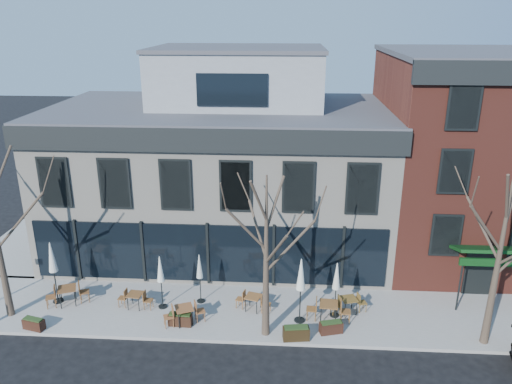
{
  "coord_description": "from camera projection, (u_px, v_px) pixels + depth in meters",
  "views": [
    {
      "loc": [
        3.74,
        -21.73,
        12.87
      ],
      "look_at": [
        2.22,
        2.0,
        4.39
      ],
      "focal_mm": 35.0,
      "sensor_mm": 36.0,
      "label": 1
    }
  ],
  "objects": [
    {
      "name": "ground",
      "position": [
        209.0,
        287.0,
        24.97
      ],
      "size": [
        120.0,
        120.0,
        0.0
      ],
      "primitive_type": "plane",
      "color": "black",
      "rests_on": "ground"
    },
    {
      "name": "sidewalk_front",
      "position": [
        273.0,
        312.0,
        22.73
      ],
      "size": [
        33.5,
        4.7,
        0.15
      ],
      "primitive_type": "cube",
      "color": "gray",
      "rests_on": "ground"
    },
    {
      "name": "sidewalk_side",
      "position": [
        46.0,
        231.0,
        31.27
      ],
      "size": [
        4.5,
        12.0,
        0.15
      ],
      "primitive_type": "cube",
      "color": "gray",
      "rests_on": "ground"
    },
    {
      "name": "corner_building",
      "position": [
        222.0,
        167.0,
        28.15
      ],
      "size": [
        18.39,
        10.39,
        11.1
      ],
      "color": "beige",
      "rests_on": "ground"
    },
    {
      "name": "red_brick_building",
      "position": [
        458.0,
        156.0,
        26.98
      ],
      "size": [
        8.2,
        11.78,
        11.18
      ],
      "color": "maroon",
      "rests_on": "ground"
    },
    {
      "name": "tree_mid",
      "position": [
        266.0,
        256.0,
        19.85
      ],
      "size": [
        3.5,
        3.55,
        7.04
      ],
      "color": "#382B21",
      "rests_on": "sidewalk_front"
    },
    {
      "name": "tree_right",
      "position": [
        499.0,
        258.0,
        19.23
      ],
      "size": [
        3.72,
        3.77,
        7.48
      ],
      "color": "#382B21",
      "rests_on": "sidewalk_front"
    },
    {
      "name": "cafe_set_0",
      "position": [
        68.0,
        294.0,
        23.05
      ],
      "size": [
        2.0,
        1.19,
        1.04
      ],
      "color": "brown",
      "rests_on": "sidewalk_front"
    },
    {
      "name": "cafe_set_1",
      "position": [
        135.0,
        299.0,
        22.81
      ],
      "size": [
        1.69,
        0.73,
        0.87
      ],
      "color": "brown",
      "rests_on": "sidewalk_front"
    },
    {
      "name": "cafe_set_2",
      "position": [
        184.0,
        313.0,
        21.61
      ],
      "size": [
        1.88,
        1.13,
        0.97
      ],
      "color": "brown",
      "rests_on": "sidewalk_front"
    },
    {
      "name": "cafe_set_3",
      "position": [
        253.0,
        301.0,
        22.62
      ],
      "size": [
        1.71,
        0.87,
        0.88
      ],
      "color": "brown",
      "rests_on": "sidewalk_front"
    },
    {
      "name": "cafe_set_4",
      "position": [
        328.0,
        310.0,
        21.81
      ],
      "size": [
        2.01,
        0.86,
        1.04
      ],
      "color": "brown",
      "rests_on": "sidewalk_front"
    },
    {
      "name": "cafe_set_5",
      "position": [
        349.0,
        304.0,
        22.41
      ],
      "size": [
        1.74,
        0.86,
        0.89
      ],
      "color": "brown",
      "rests_on": "sidewalk_front"
    },
    {
      "name": "umbrella_0",
      "position": [
        52.0,
        260.0,
        22.7
      ],
      "size": [
        0.49,
        0.49,
        3.05
      ],
      "color": "black",
      "rests_on": "sidewalk_front"
    },
    {
      "name": "umbrella_1",
      "position": [
        160.0,
        272.0,
        22.37
      ],
      "size": [
        0.41,
        0.41,
        2.59
      ],
      "color": "black",
      "rests_on": "sidewalk_front"
    },
    {
      "name": "umbrella_2",
      "position": [
        200.0,
        269.0,
        22.85
      ],
      "size": [
        0.39,
        0.39,
        2.44
      ],
      "color": "black",
      "rests_on": "sidewalk_front"
    },
    {
      "name": "umbrella_3",
      "position": [
        301.0,
        278.0,
        21.23
      ],
      "size": [
        0.48,
        0.48,
        3.03
      ],
      "color": "black",
      "rests_on": "sidewalk_front"
    },
    {
      "name": "umbrella_4",
      "position": [
        336.0,
        279.0,
        21.7
      ],
      "size": [
        0.42,
        0.42,
        2.64
      ],
      "color": "black",
      "rests_on": "sidewalk_front"
    },
    {
      "name": "planter_0",
      "position": [
        34.0,
        324.0,
        21.31
      ],
      "size": [
        0.99,
        0.59,
        0.52
      ],
      "color": "black",
      "rests_on": "sidewalk_front"
    },
    {
      "name": "planter_1",
      "position": [
        180.0,
        319.0,
        21.58
      ],
      "size": [
        1.03,
        0.45,
        0.57
      ],
      "color": "black",
      "rests_on": "sidewalk_front"
    },
    {
      "name": "planter_2",
      "position": [
        296.0,
        333.0,
        20.62
      ],
      "size": [
        1.14,
        0.58,
        0.61
      ],
      "color": "black",
      "rests_on": "sidewalk_front"
    },
    {
      "name": "planter_3",
      "position": [
        331.0,
        327.0,
        21.05
      ],
      "size": [
        1.04,
        0.63,
        0.54
      ],
      "color": "black",
      "rests_on": "sidewalk_front"
    }
  ]
}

